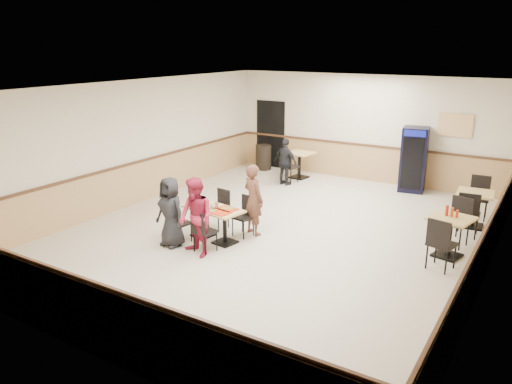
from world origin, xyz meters
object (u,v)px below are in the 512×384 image
Objects in this scene: trash_bin at (263,157)px; side_table_far at (474,204)px; main_table at (214,219)px; back_table at (299,161)px; pepsi_cooler at (414,159)px; diner_man_opposite at (253,200)px; diner_woman_right at (196,218)px; side_table_near at (450,231)px; diner_woman_left at (171,212)px; lone_diner at (285,162)px.

side_table_far is at bearing -17.49° from trash_bin.
main_table is 5.27m from back_table.
pepsi_cooler reaches higher than main_table.
diner_man_opposite is at bearing -143.21° from side_table_far.
diner_woman_right is 1.84× the size of back_table.
main_table is 0.89× the size of diner_woman_right.
diner_woman_right is 5.97m from side_table_far.
diner_man_opposite is 5.58m from trash_bin.
side_table_near is at bearing -145.86° from diner_man_opposite.
diner_man_opposite is at bearing -165.99° from side_table_near.
side_table_near is (4.20, 1.61, 0.07)m from main_table.
side_table_near is 7.50m from trash_bin.
diner_man_opposite is 1.73× the size of side_table_near.
main_table is 1.64× the size of back_table.
main_table is 0.89× the size of diner_man_opposite.
side_table_far is (3.80, 2.84, -0.22)m from diner_man_opposite.
diner_man_opposite reaches higher than main_table.
diner_woman_left is at bearing 73.44° from diner_man_opposite.
pepsi_cooler reaches higher than back_table.
diner_woman_right is 1.73× the size of side_table_near.
side_table_far is at bearing 48.10° from main_table.
back_table is 3.22m from pepsi_cooler.
trash_bin is (-4.62, -0.04, -0.47)m from pepsi_cooler.
diner_woman_left reaches higher than side_table_far.
pepsi_cooler reaches higher than diner_woman_right.
back_table is at bearing 100.69° from diner_woman_left.
diner_woman_right reaches higher than back_table.
diner_man_opposite is 5.29m from pepsi_cooler.
side_table_near is 4.38m from pepsi_cooler.
side_table_far is at bearing -57.07° from pepsi_cooler.
trash_bin is at bearing 171.66° from pepsi_cooler.
main_table is at bearing -122.43° from pepsi_cooler.
side_table_near is (4.71, 2.29, -0.18)m from diner_woman_left.
pepsi_cooler is at bearing 0.53° from trash_bin.
diner_woman_right is 0.87× the size of pepsi_cooler.
diner_woman_right is 1.13× the size of lone_diner.
back_table is (-0.92, 6.01, -0.23)m from diner_woman_right.
back_table is at bearing 119.30° from diner_woman_right.
back_table is (-1.24, 4.53, -0.23)m from diner_man_opposite.
diner_woman_right is 6.80m from trash_bin.
side_table_near is at bearing 29.74° from main_table.
diner_man_opposite is at bearing 98.42° from diner_woman_right.
lone_diner is 1.69× the size of trash_bin.
diner_woman_left is 6.48m from trash_bin.
diner_woman_right reaches higher than lone_diner.
diner_man_opposite is 4.75m from side_table_far.
lone_diner is at bearing -90.00° from back_table.
diner_man_opposite reaches higher than lone_diner.
side_table_far reaches higher than back_table.
back_table is (-4.93, 3.61, 0.00)m from side_table_near.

